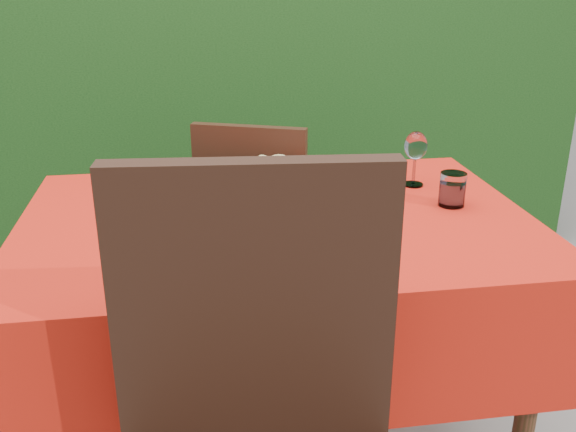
{
  "coord_description": "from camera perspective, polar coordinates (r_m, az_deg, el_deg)",
  "views": [
    {
      "loc": [
        -0.2,
        -1.47,
        1.33
      ],
      "look_at": [
        0.02,
        -0.05,
        0.77
      ],
      "focal_mm": 40.0,
      "sensor_mm": 36.0,
      "label": 1
    }
  ],
  "objects": [
    {
      "name": "hedge",
      "position": [
        3.05,
        -5.11,
        13.59
      ],
      "size": [
        3.2,
        0.55,
        1.78
      ],
      "color": "black",
      "rests_on": "ground"
    },
    {
      "name": "water_glass",
      "position": [
        1.7,
        14.39,
        2.16
      ],
      "size": [
        0.07,
        0.07,
        0.09
      ],
      "color": "white",
      "rests_on": "dining_table"
    },
    {
      "name": "pizza_plate",
      "position": [
        1.49,
        -1.3,
        -0.33
      ],
      "size": [
        0.35,
        0.35,
        0.06
      ],
      "rotation": [
        0.0,
        0.0,
        0.05
      ],
      "color": "silver",
      "rests_on": "dining_table"
    },
    {
      "name": "pasta_plate",
      "position": [
        1.84,
        -1.05,
        3.79
      ],
      "size": [
        0.24,
        0.24,
        0.07
      ],
      "rotation": [
        0.0,
        0.0,
        0.19
      ],
      "color": "white",
      "rests_on": "dining_table"
    },
    {
      "name": "wine_glass",
      "position": [
        1.82,
        11.28,
        5.95
      ],
      "size": [
        0.06,
        0.06,
        0.16
      ],
      "color": "silver",
      "rests_on": "dining_table"
    },
    {
      "name": "dining_table",
      "position": [
        1.65,
        -0.95,
        -4.94
      ],
      "size": [
        1.26,
        0.86,
        0.75
      ],
      "color": "#4B2818",
      "rests_on": "ground"
    },
    {
      "name": "fork",
      "position": [
        1.52,
        -11.08,
        -1.49
      ],
      "size": [
        0.07,
        0.19,
        0.0
      ],
      "primitive_type": "cube",
      "rotation": [
        0.0,
        0.0,
        0.25
      ],
      "color": "silver",
      "rests_on": "dining_table"
    },
    {
      "name": "chair_far",
      "position": [
        2.28,
        -2.71,
        -0.32
      ],
      "size": [
        0.49,
        0.49,
        0.85
      ],
      "rotation": [
        0.0,
        0.0,
        2.77
      ],
      "color": "black",
      "rests_on": "ground"
    }
  ]
}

